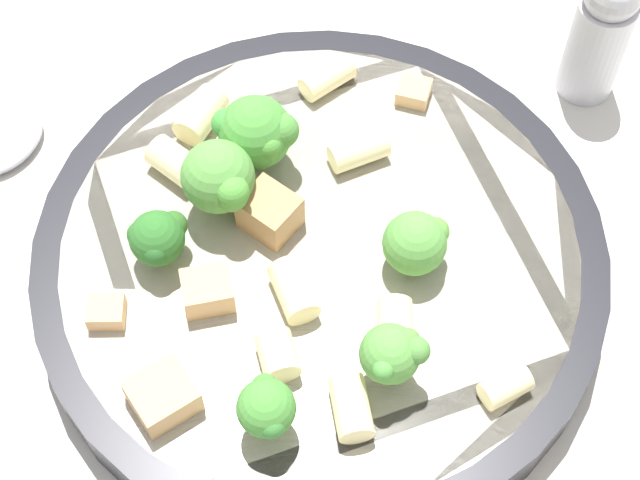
% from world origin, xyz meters
% --- Properties ---
extents(ground_plane, '(2.00, 2.00, 0.00)m').
position_xyz_m(ground_plane, '(0.00, 0.00, 0.00)').
color(ground_plane, beige).
extents(pasta_bowl, '(0.28, 0.28, 0.03)m').
position_xyz_m(pasta_bowl, '(0.00, 0.00, 0.02)').
color(pasta_bowl, black).
rests_on(pasta_bowl, ground_plane).
extents(broccoli_floret_0, '(0.03, 0.03, 0.03)m').
position_xyz_m(broccoli_floret_0, '(0.05, -0.00, 0.05)').
color(broccoli_floret_0, '#9EC175').
rests_on(broccoli_floret_0, pasta_bowl).
extents(broccoli_floret_1, '(0.04, 0.04, 0.04)m').
position_xyz_m(broccoli_floret_1, '(-0.05, 0.02, 0.06)').
color(broccoli_floret_1, '#9EC175').
rests_on(broccoli_floret_1, pasta_bowl).
extents(broccoli_floret_2, '(0.03, 0.03, 0.03)m').
position_xyz_m(broccoli_floret_2, '(-0.08, -0.01, 0.05)').
color(broccoli_floret_2, '#93B766').
rests_on(broccoli_floret_2, pasta_bowl).
extents(broccoli_floret_3, '(0.03, 0.03, 0.04)m').
position_xyz_m(broccoli_floret_3, '(0.03, -0.06, 0.05)').
color(broccoli_floret_3, '#84AD60').
rests_on(broccoli_floret_3, pasta_bowl).
extents(broccoli_floret_4, '(0.03, 0.03, 0.04)m').
position_xyz_m(broccoli_floret_4, '(-0.02, -0.09, 0.05)').
color(broccoli_floret_4, '#93B766').
rests_on(broccoli_floret_4, pasta_bowl).
extents(broccoli_floret_5, '(0.04, 0.04, 0.04)m').
position_xyz_m(broccoli_floret_5, '(-0.03, 0.05, 0.06)').
color(broccoli_floret_5, '#93B766').
rests_on(broccoli_floret_5, pasta_bowl).
extents(rigatoni_0, '(0.03, 0.03, 0.02)m').
position_xyz_m(rigatoni_0, '(-0.07, 0.04, 0.04)').
color(rigatoni_0, beige).
rests_on(rigatoni_0, pasta_bowl).
extents(rigatoni_1, '(0.03, 0.03, 0.02)m').
position_xyz_m(rigatoni_1, '(-0.06, 0.07, 0.04)').
color(rigatoni_1, beige).
rests_on(rigatoni_1, pasta_bowl).
extents(rigatoni_2, '(0.03, 0.02, 0.01)m').
position_xyz_m(rigatoni_2, '(0.08, -0.07, 0.04)').
color(rigatoni_2, beige).
rests_on(rigatoni_2, pasta_bowl).
extents(rigatoni_3, '(0.03, 0.03, 0.01)m').
position_xyz_m(rigatoni_3, '(0.02, 0.05, 0.04)').
color(rigatoni_3, beige).
rests_on(rigatoni_3, pasta_bowl).
extents(rigatoni_4, '(0.03, 0.03, 0.01)m').
position_xyz_m(rigatoni_4, '(0.00, 0.10, 0.04)').
color(rigatoni_4, beige).
rests_on(rigatoni_4, pasta_bowl).
extents(rigatoni_5, '(0.02, 0.02, 0.02)m').
position_xyz_m(rigatoni_5, '(0.04, -0.04, 0.04)').
color(rigatoni_5, beige).
rests_on(rigatoni_5, pasta_bowl).
extents(rigatoni_6, '(0.03, 0.03, 0.02)m').
position_xyz_m(rigatoni_6, '(-0.01, -0.03, 0.04)').
color(rigatoni_6, beige).
rests_on(rigatoni_6, pasta_bowl).
extents(rigatoni_7, '(0.02, 0.03, 0.02)m').
position_xyz_m(rigatoni_7, '(0.02, -0.08, 0.04)').
color(rigatoni_7, beige).
rests_on(rigatoni_7, pasta_bowl).
extents(rigatoni_8, '(0.02, 0.02, 0.02)m').
position_xyz_m(rigatoni_8, '(-0.02, -0.06, 0.04)').
color(rigatoni_8, beige).
rests_on(rigatoni_8, pasta_bowl).
extents(chicken_chunk_0, '(0.02, 0.02, 0.01)m').
position_xyz_m(chicken_chunk_0, '(-0.10, -0.04, 0.04)').
color(chicken_chunk_0, tan).
rests_on(chicken_chunk_0, pasta_bowl).
extents(chicken_chunk_1, '(0.03, 0.03, 0.02)m').
position_xyz_m(chicken_chunk_1, '(-0.02, 0.01, 0.04)').
color(chicken_chunk_1, '#A87A4C').
rests_on(chicken_chunk_1, pasta_bowl).
extents(chicken_chunk_2, '(0.02, 0.02, 0.01)m').
position_xyz_m(chicken_chunk_2, '(0.05, 0.09, 0.04)').
color(chicken_chunk_2, tan).
rests_on(chicken_chunk_2, pasta_bowl).
extents(chicken_chunk_3, '(0.03, 0.02, 0.02)m').
position_xyz_m(chicken_chunk_3, '(-0.05, -0.03, 0.04)').
color(chicken_chunk_3, tan).
rests_on(chicken_chunk_3, pasta_bowl).
extents(chicken_chunk_4, '(0.04, 0.04, 0.02)m').
position_xyz_m(chicken_chunk_4, '(-0.07, -0.08, 0.04)').
color(chicken_chunk_4, tan).
rests_on(chicken_chunk_4, pasta_bowl).
extents(pepper_shaker, '(0.03, 0.03, 0.09)m').
position_xyz_m(pepper_shaker, '(0.14, 0.13, 0.04)').
color(pepper_shaker, silver).
rests_on(pepper_shaker, ground_plane).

